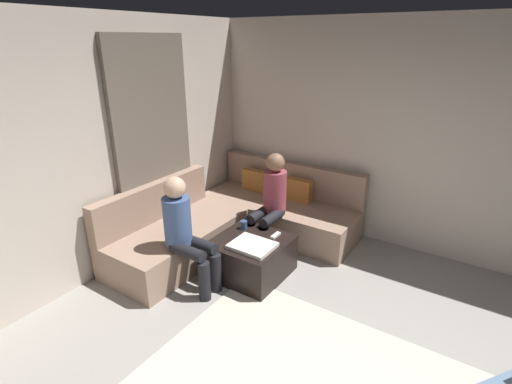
# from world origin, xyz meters

# --- Properties ---
(wall_back) EXTENTS (6.00, 0.12, 2.70)m
(wall_back) POSITION_xyz_m (0.00, 2.94, 1.35)
(wall_back) COLOR beige
(wall_back) RESTS_ON ground_plane
(wall_left) EXTENTS (0.12, 6.00, 2.70)m
(wall_left) POSITION_xyz_m (-2.94, 0.00, 1.35)
(wall_left) COLOR beige
(wall_left) RESTS_ON ground_plane
(curtain_panel) EXTENTS (0.06, 1.10, 2.50)m
(curtain_panel) POSITION_xyz_m (-2.84, 1.30, 1.25)
(curtain_panel) COLOR #726659
(curtain_panel) RESTS_ON ground_plane
(sectional_couch) EXTENTS (2.10, 2.55, 0.87)m
(sectional_couch) POSITION_xyz_m (-2.08, 1.88, 0.28)
(sectional_couch) COLOR #9E7F6B
(sectional_couch) RESTS_ON ground_plane
(ottoman) EXTENTS (0.76, 0.76, 0.42)m
(ottoman) POSITION_xyz_m (-1.50, 1.33, 0.21)
(ottoman) COLOR black
(ottoman) RESTS_ON ground_plane
(folded_blanket) EXTENTS (0.44, 0.36, 0.04)m
(folded_blanket) POSITION_xyz_m (-1.40, 1.21, 0.44)
(folded_blanket) COLOR white
(folded_blanket) RESTS_ON ottoman
(coffee_mug) EXTENTS (0.08, 0.08, 0.10)m
(coffee_mug) POSITION_xyz_m (-1.72, 1.51, 0.47)
(coffee_mug) COLOR #334C72
(coffee_mug) RESTS_ON ottoman
(game_remote) EXTENTS (0.05, 0.15, 0.02)m
(game_remote) POSITION_xyz_m (-1.32, 1.55, 0.43)
(game_remote) COLOR white
(game_remote) RESTS_ON ottoman
(person_on_couch_back) EXTENTS (0.30, 0.60, 1.20)m
(person_on_couch_back) POSITION_xyz_m (-1.62, 1.93, 0.66)
(person_on_couch_back) COLOR black
(person_on_couch_back) RESTS_ON ground_plane
(person_on_couch_side) EXTENTS (0.60, 0.30, 1.20)m
(person_on_couch_side) POSITION_xyz_m (-1.93, 0.79, 0.66)
(person_on_couch_side) COLOR black
(person_on_couch_side) RESTS_ON ground_plane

